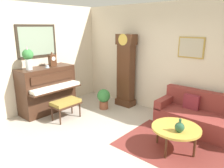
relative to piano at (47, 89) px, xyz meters
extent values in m
cube|color=#B2A899|center=(2.23, -0.38, -0.66)|extent=(6.40, 6.00, 0.10)
cube|color=beige|center=(-0.37, -0.38, 0.79)|extent=(0.10, 4.90, 2.80)
cube|color=#33281E|center=(-0.30, 0.00, 1.24)|extent=(0.03, 1.10, 0.84)
cube|color=gray|center=(-0.29, 0.00, 1.24)|extent=(0.01, 0.98, 0.72)
cube|color=beige|center=(2.23, 2.02, 0.79)|extent=(5.30, 0.10, 2.80)
cube|color=#B28E3D|center=(2.98, 1.95, 1.14)|extent=(0.60, 0.03, 0.48)
cube|color=#BCB299|center=(2.98, 1.94, 1.14)|extent=(0.54, 0.01, 0.42)
cube|color=maroon|center=(3.43, 0.54, -0.61)|extent=(2.10, 1.50, 0.01)
cube|color=#3D2316|center=(-0.02, 0.00, -0.01)|extent=(0.60, 1.44, 1.20)
cube|color=#3D2316|center=(0.41, 0.00, 0.07)|extent=(0.28, 1.38, 0.04)
cube|color=white|center=(0.41, 0.00, 0.13)|extent=(0.26, 1.32, 0.08)
cube|color=#3D2316|center=(0.30, 0.00, 0.37)|extent=(0.03, 1.20, 0.20)
cube|color=#3D2316|center=(0.78, -0.01, -0.23)|extent=(0.42, 0.70, 0.04)
cube|color=olive|center=(0.78, -0.01, -0.17)|extent=(0.40, 0.68, 0.08)
cylinder|color=#3D2316|center=(0.94, -0.31, -0.43)|extent=(0.04, 0.04, 0.36)
cylinder|color=#3D2316|center=(0.94, 0.29, -0.43)|extent=(0.04, 0.04, 0.36)
cylinder|color=#3D2316|center=(0.62, -0.31, -0.43)|extent=(0.04, 0.04, 0.36)
cylinder|color=#3D2316|center=(0.62, 0.29, -0.43)|extent=(0.04, 0.04, 0.36)
cube|color=#4C2B19|center=(1.30, 1.72, -0.52)|extent=(0.52, 0.34, 0.18)
cube|color=#4C2B19|center=(1.30, 1.72, 0.28)|extent=(0.44, 0.28, 1.78)
cube|color=#4C2B19|center=(1.30, 1.72, 1.27)|extent=(0.52, 0.32, 0.28)
cylinder|color=gold|center=(1.30, 1.56, 1.27)|extent=(0.30, 0.02, 0.30)
cylinder|color=gold|center=(1.30, 1.67, 0.34)|extent=(0.03, 0.03, 0.70)
cube|color=maroon|center=(3.54, 1.48, -0.40)|extent=(1.90, 0.80, 0.42)
cube|color=maroon|center=(3.54, 1.78, 0.01)|extent=(1.90, 0.20, 0.44)
cube|color=maroon|center=(2.68, 1.48, -0.11)|extent=(0.18, 0.80, 0.20)
cube|color=maroon|center=(3.24, 1.62, -0.03)|extent=(0.34, 0.12, 0.32)
cylinder|color=gold|center=(3.41, 0.46, -0.17)|extent=(0.88, 0.88, 0.04)
torus|color=#4C2B19|center=(3.41, 0.46, -0.17)|extent=(0.88, 0.88, 0.04)
cylinder|color=#4C2B19|center=(3.41, 0.82, -0.40)|extent=(0.04, 0.04, 0.42)
cylinder|color=#4C2B19|center=(3.77, 0.46, -0.40)|extent=(0.04, 0.04, 0.42)
cylinder|color=#4C2B19|center=(3.41, 0.10, -0.40)|extent=(0.04, 0.04, 0.42)
cylinder|color=#4C2B19|center=(3.05, 0.46, -0.40)|extent=(0.04, 0.04, 0.42)
cube|color=#4C2B19|center=(0.00, 0.22, 0.74)|extent=(0.12, 0.18, 0.30)
cylinder|color=white|center=(0.06, 0.22, 0.79)|extent=(0.01, 0.11, 0.11)
cone|color=#4C2B19|center=(0.00, 0.22, 0.93)|extent=(0.10, 0.10, 0.08)
cylinder|color=silver|center=(0.00, -0.45, 0.72)|extent=(0.15, 0.15, 0.26)
sphere|color=#387F3D|center=(0.00, -0.45, 0.96)|extent=(0.26, 0.26, 0.26)
cone|color=#D199B7|center=(0.03, -0.47, 1.09)|extent=(0.06, 0.06, 0.16)
cylinder|color=#ADC6D6|center=(0.09, 0.00, 0.60)|extent=(0.12, 0.12, 0.01)
cylinder|color=#ADC6D6|center=(0.09, 0.00, 0.62)|extent=(0.08, 0.08, 0.06)
cylinder|color=#234C33|center=(3.53, 0.34, -0.15)|extent=(0.09, 0.09, 0.01)
sphere|color=#285638|center=(3.53, 0.34, -0.07)|extent=(0.17, 0.17, 0.17)
cylinder|color=#285638|center=(3.53, 0.34, 0.05)|extent=(0.04, 0.04, 0.08)
cylinder|color=#935138|center=(1.03, 1.08, -0.50)|extent=(0.24, 0.24, 0.22)
sphere|color=#387F3D|center=(1.03, 1.08, -0.23)|extent=(0.36, 0.36, 0.36)
camera|label=1|loc=(4.83, -2.94, 1.62)|focal=34.00mm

